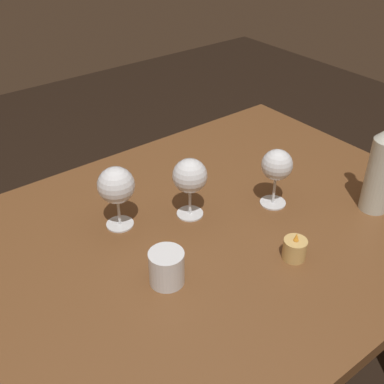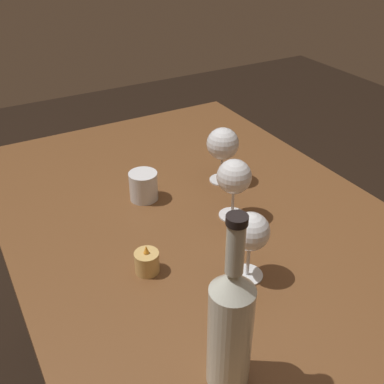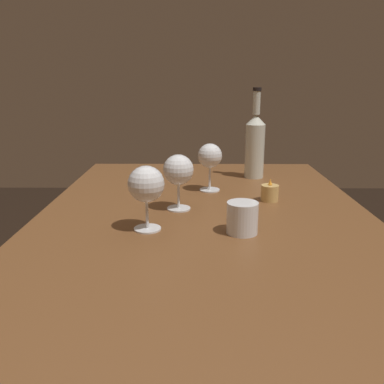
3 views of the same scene
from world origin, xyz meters
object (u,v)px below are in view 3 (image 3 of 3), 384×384
wine_glass_centre (146,185)px  wine_glass_right (178,171)px  votive_candle (270,193)px  wine_glass_left (210,157)px  water_tumbler (242,220)px  wine_bottle (255,144)px

wine_glass_centre → wine_glass_right: bearing=156.5°
wine_glass_right → votive_candle: 0.29m
wine_glass_right → wine_glass_centre: size_ratio=0.98×
wine_glass_left → wine_glass_centre: 0.39m
wine_glass_centre → water_tumbler: wine_glass_centre is taller
wine_glass_left → wine_bottle: bearing=137.6°
wine_bottle → water_tumbler: 0.58m
wine_glass_centre → wine_bottle: 0.63m
wine_glass_right → wine_bottle: bearing=145.6°
water_tumbler → wine_glass_centre: bearing=-95.3°
wine_glass_left → wine_glass_centre: size_ratio=0.98×
water_tumbler → wine_glass_right: bearing=-139.0°
wine_glass_centre → wine_bottle: size_ratio=0.49×
wine_glass_centre → water_tumbler: bearing=84.7°
water_tumbler → wine_glass_left: bearing=-170.4°
wine_glass_left → wine_glass_right: size_ratio=0.99×
wine_glass_centre → water_tumbler: size_ratio=2.09×
wine_glass_left → water_tumbler: bearing=9.6°
wine_bottle → water_tumbler: wine_bottle is taller
water_tumbler → votive_candle: 0.29m
wine_glass_right → water_tumbler: wine_glass_right is taller
votive_candle → wine_glass_right: bearing=-72.8°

